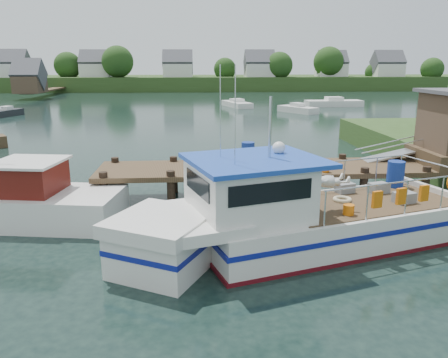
{
  "coord_description": "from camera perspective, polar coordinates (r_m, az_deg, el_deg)",
  "views": [
    {
      "loc": [
        -2.14,
        -17.31,
        5.48
      ],
      "look_at": [
        -1.0,
        -1.5,
        1.3
      ],
      "focal_mm": 35.0,
      "sensor_mm": 36.0,
      "label": 1
    }
  ],
  "objects": [
    {
      "name": "dock",
      "position": [
        19.63,
        22.16,
        4.18
      ],
      "size": [
        16.6,
        3.0,
        4.78
      ],
      "color": "#473521",
      "rests_on": "ground"
    },
    {
      "name": "moored_d",
      "position": [
        58.58,
        1.7,
        9.79
      ],
      "size": [
        3.75,
        6.57,
        1.06
      ],
      "rotation": [
        0.0,
        0.0,
        -0.25
      ],
      "color": "silver",
      "rests_on": "ground"
    },
    {
      "name": "ground_plane",
      "position": [
        18.29,
        2.79,
        -2.69
      ],
      "size": [
        160.0,
        160.0,
        0.0
      ],
      "primitive_type": "plane",
      "color": "black"
    },
    {
      "name": "moored_e",
      "position": [
        53.49,
        -26.48,
        7.8
      ],
      "size": [
        2.47,
        4.08,
        1.07
      ],
      "rotation": [
        0.0,
        0.0,
        -0.15
      ],
      "color": "black",
      "rests_on": "ground"
    },
    {
      "name": "far_shore",
      "position": [
        99.76,
        -2.96,
        12.82
      ],
      "size": [
        140.0,
        42.55,
        9.22
      ],
      "color": "#2F4A1E",
      "rests_on": "ground"
    },
    {
      "name": "moored_far",
      "position": [
        60.93,
        14.14,
        9.62
      ],
      "size": [
        7.53,
        2.82,
        1.26
      ],
      "rotation": [
        0.0,
        0.0,
        0.3
      ],
      "color": "silver",
      "rests_on": "ground"
    },
    {
      "name": "moored_b",
      "position": [
        52.05,
        9.6,
        9.0
      ],
      "size": [
        4.16,
        5.28,
        1.13
      ],
      "rotation": [
        0.0,
        0.0,
        -0.41
      ],
      "color": "silver",
      "rests_on": "ground"
    },
    {
      "name": "work_boat",
      "position": [
        17.42,
        -26.61,
        -2.63
      ],
      "size": [
        8.96,
        3.86,
        4.68
      ],
      "rotation": [
        0.0,
        0.0,
        -0.16
      ],
      "color": "silver",
      "rests_on": "ground"
    },
    {
      "name": "lobster_boat",
      "position": [
        13.32,
        8.67,
        -5.08
      ],
      "size": [
        11.3,
        6.03,
        5.5
      ],
      "rotation": [
        0.0,
        0.0,
        0.3
      ],
      "color": "silver",
      "rests_on": "ground"
    }
  ]
}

